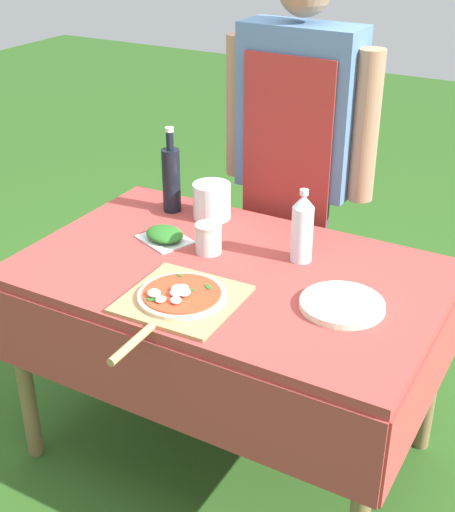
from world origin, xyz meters
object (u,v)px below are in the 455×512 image
object	(u,v)px
prep_table	(230,295)
oil_bottle	(171,178)
herb_container	(165,235)
water_bottle	(302,228)
mixing_tub	(212,201)
sauce_jar	(208,240)
pizza_on_peel	(180,299)
person_cook	(297,150)
plate_stack	(342,304)

from	to	relation	value
prep_table	oil_bottle	xyz separation A→B (m)	(-0.41, 0.29, 0.23)
prep_table	herb_container	world-z (taller)	herb_container
oil_bottle	water_bottle	distance (m)	0.60
mixing_tub	sauce_jar	size ratio (longest dim) A/B	1.38
pizza_on_peel	sauce_jar	world-z (taller)	sauce_jar
oil_bottle	water_bottle	size ratio (longest dim) A/B	1.30
prep_table	water_bottle	distance (m)	0.32
herb_container	sauce_jar	distance (m)	0.18
mixing_tub	pizza_on_peel	bearing A→B (deg)	-68.34
herb_container	prep_table	bearing A→B (deg)	-12.00
herb_container	sauce_jar	bearing A→B (deg)	-0.17
pizza_on_peel	oil_bottle	distance (m)	0.68
person_cook	water_bottle	bearing A→B (deg)	117.87
water_bottle	herb_container	world-z (taller)	water_bottle
herb_container	mixing_tub	size ratio (longest dim) A/B	1.53
pizza_on_peel	herb_container	size ratio (longest dim) A/B	2.47
water_bottle	plate_stack	size ratio (longest dim) A/B	0.99
prep_table	mixing_tub	world-z (taller)	mixing_tub
prep_table	oil_bottle	distance (m)	0.55
water_bottle	plate_stack	world-z (taller)	water_bottle
prep_table	person_cook	world-z (taller)	person_cook
plate_stack	sauce_jar	world-z (taller)	sauce_jar
oil_bottle	plate_stack	size ratio (longest dim) A/B	1.29
oil_bottle	water_bottle	xyz separation A→B (m)	(0.59, -0.13, -0.01)
person_cook	prep_table	bearing A→B (deg)	95.89
herb_container	plate_stack	bearing A→B (deg)	-9.23
mixing_tub	sauce_jar	xyz separation A→B (m)	(0.13, -0.25, -0.02)
person_cook	herb_container	xyz separation A→B (m)	(-0.24, -0.55, -0.18)
mixing_tub	sauce_jar	bearing A→B (deg)	-61.72
pizza_on_peel	plate_stack	xyz separation A→B (m)	(0.42, 0.21, -0.00)
pizza_on_peel	water_bottle	xyz separation A→B (m)	(0.20, 0.42, 0.10)
water_bottle	herb_container	distance (m)	0.49
water_bottle	prep_table	bearing A→B (deg)	-137.42
pizza_on_peel	plate_stack	world-z (taller)	pizza_on_peel
herb_container	plate_stack	distance (m)	0.70
water_bottle	plate_stack	distance (m)	0.33
oil_bottle	prep_table	bearing A→B (deg)	-35.13
sauce_jar	pizza_on_peel	bearing A→B (deg)	-73.84
herb_container	water_bottle	bearing A→B (deg)	11.92
sauce_jar	mixing_tub	bearing A→B (deg)	118.28
herb_container	sauce_jar	size ratio (longest dim) A/B	2.10
person_cook	plate_stack	world-z (taller)	person_cook
herb_container	plate_stack	world-z (taller)	herb_container
pizza_on_peel	oil_bottle	xyz separation A→B (m)	(-0.39, 0.55, 0.11)
prep_table	herb_container	distance (m)	0.32
mixing_tub	oil_bottle	bearing A→B (deg)	-173.32
oil_bottle	mixing_tub	distance (m)	0.17
prep_table	person_cook	distance (m)	0.68
water_bottle	mixing_tub	distance (m)	0.45
pizza_on_peel	water_bottle	world-z (taller)	water_bottle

